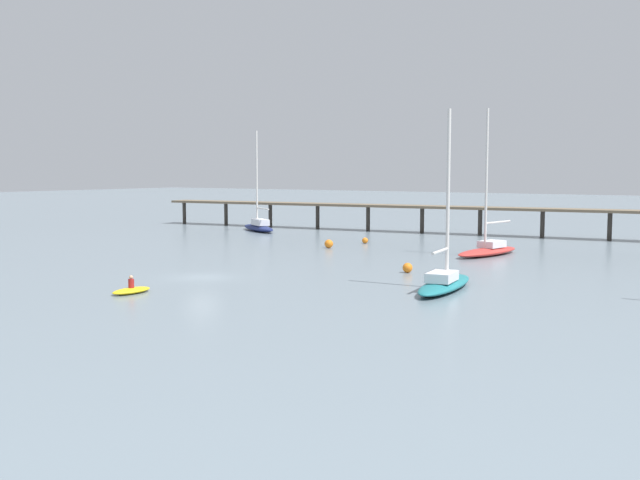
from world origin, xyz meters
name	(u,v)px	position (x,y,z in m)	size (l,w,h in m)	color
ground_plane	(202,277)	(0.00, 0.00, 0.00)	(400.00, 400.00, 0.00)	slate
pier	(608,201)	(17.54, 45.79, 4.26)	(80.72, 13.12, 7.72)	brown
sailboat_teal	(444,280)	(16.80, 4.41, 0.64)	(3.58, 9.46, 11.56)	#1E727A
sailboat_red	(488,248)	(12.01, 24.66, 0.69)	(3.85, 9.22, 13.10)	red
sailboat_navy	(259,225)	(-21.73, 34.13, 0.76)	(8.71, 6.50, 12.56)	navy
dinghy_yellow	(131,290)	(1.04, -7.62, 0.21)	(1.32, 2.86, 1.14)	yellow
mooring_buoy_mid	(329,244)	(-3.39, 21.98, 0.42)	(0.85, 0.85, 0.85)	orange
mooring_buoy_far	(365,240)	(-2.75, 28.00, 0.31)	(0.63, 0.63, 0.63)	orange
mooring_buoy_near	(408,268)	(11.17, 10.32, 0.37)	(0.75, 0.75, 0.75)	orange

